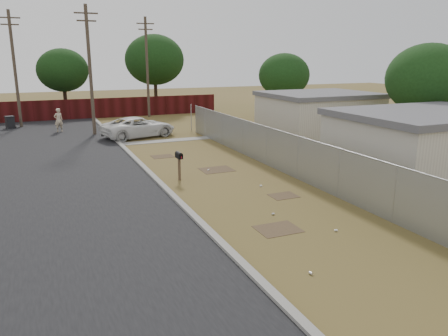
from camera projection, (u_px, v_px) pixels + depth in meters
name	position (u px, v px, depth m)	size (l,w,h in m)	color
ground	(236.00, 186.00, 19.12)	(120.00, 120.00, 0.00)	brown
street	(62.00, 161.00, 23.71)	(15.10, 60.00, 0.12)	black
chainlink_fence	(286.00, 157.00, 21.03)	(0.10, 27.06, 2.02)	gray
privacy_fence	(58.00, 110.00, 38.87)	(30.00, 0.12, 1.80)	#400D0F
utility_poles	(87.00, 67.00, 34.96)	(12.60, 8.24, 9.00)	#4D4133
houses	(366.00, 127.00, 25.23)	(9.30, 17.24, 3.10)	beige
horizon_trees	(136.00, 67.00, 39.27)	(33.32, 31.94, 7.78)	#2E1F15
mailbox	(179.00, 158.00, 19.81)	(0.23, 0.58, 1.33)	brown
pickup_truck	(139.00, 127.00, 30.59)	(2.40, 5.19, 1.44)	silver
pedestrian	(59.00, 120.00, 32.73)	(0.65, 0.43, 1.79)	#C4AF90
trash_bin	(10.00, 122.00, 34.36)	(0.82, 0.81, 0.99)	black
scattered_litter	(269.00, 207.00, 16.40)	(2.63, 11.16, 0.07)	silver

